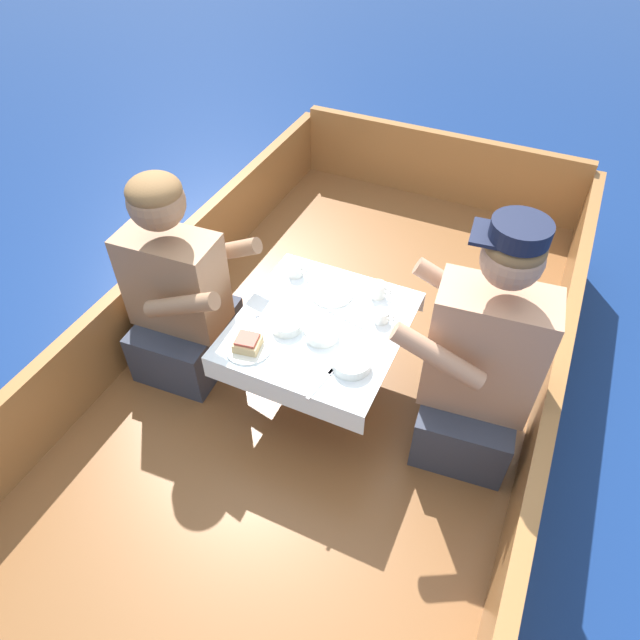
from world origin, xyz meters
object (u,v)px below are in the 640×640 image
(person_port, at_px, (179,295))
(coffee_cup_port, at_px, (381,316))
(coffee_cup_center, at_px, (378,290))
(person_starboard, at_px, (479,366))
(coffee_cup_starboard, at_px, (295,270))
(sandwich, at_px, (248,343))

(person_port, bearing_deg, coffee_cup_port, 9.12)
(coffee_cup_port, relative_size, coffee_cup_center, 0.97)
(person_starboard, bearing_deg, person_port, -0.71)
(person_port, height_order, coffee_cup_center, person_port)
(coffee_cup_starboard, xyz_separation_m, coffee_cup_center, (0.37, 0.02, 0.01))
(sandwich, bearing_deg, coffee_cup_starboard, 93.82)
(coffee_cup_port, height_order, coffee_cup_center, coffee_cup_center)
(coffee_cup_port, bearing_deg, sandwich, -138.95)
(person_starboard, relative_size, coffee_cup_center, 11.56)
(person_port, relative_size, coffee_cup_port, 10.81)
(person_starboard, height_order, coffee_cup_port, person_starboard)
(coffee_cup_port, distance_m, coffee_cup_center, 0.15)
(person_port, relative_size, coffee_cup_center, 10.53)
(person_port, height_order, coffee_cup_starboard, person_port)
(person_starboard, xyz_separation_m, coffee_cup_center, (-0.48, 0.21, 0.03))
(sandwich, distance_m, coffee_cup_starboard, 0.47)
(person_port, height_order, sandwich, person_port)
(person_port, distance_m, coffee_cup_starboard, 0.51)
(person_port, height_order, person_starboard, person_starboard)
(person_starboard, distance_m, coffee_cup_port, 0.42)
(person_starboard, relative_size, coffee_cup_port, 11.87)
(coffee_cup_center, bearing_deg, coffee_cup_port, -64.26)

